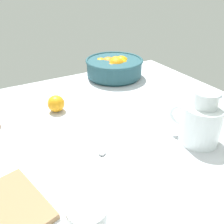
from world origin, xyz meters
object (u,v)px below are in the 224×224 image
Objects in this scene: fruit_bowl at (114,67)px; spoon at (103,145)px; loose_orange_1 at (56,104)px; juice_pitcher at (200,124)px.

fruit_bowl is 58.48cm from spoon.
loose_orange_1 is 29.03cm from spoon.
fruit_bowl is at bearing 85.36° from juice_pitcher.
juice_pitcher reaches higher than loose_orange_1.
loose_orange_1 is 0.46× the size of spoon.
loose_orange_1 is (-37.41, -19.97, -2.13)cm from fruit_bowl.
fruit_bowl is 61.12cm from juice_pitcher.
spoon is (5.01, -28.46, -2.80)cm from loose_orange_1.
juice_pitcher is at bearing -94.64° from fruit_bowl.
juice_pitcher is at bearing -24.43° from spoon.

